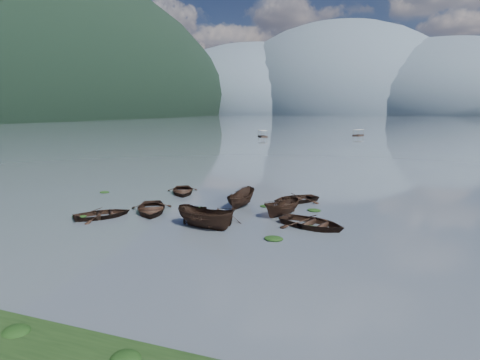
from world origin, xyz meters
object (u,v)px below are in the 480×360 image
(pontoon_centre, at_px, (358,136))
(rowboat_0, at_px, (151,212))
(rowboat_3, at_px, (221,219))
(pontoon_left, at_px, (263,137))

(pontoon_centre, bearing_deg, rowboat_0, -77.41)
(rowboat_0, distance_m, pontoon_centre, 111.34)
(rowboat_3, xyz_separation_m, pontoon_left, (-22.37, 93.87, 0.00))
(rowboat_3, bearing_deg, rowboat_0, -28.23)
(rowboat_0, distance_m, pontoon_left, 95.23)
(rowboat_3, height_order, pontoon_left, pontoon_left)
(pontoon_left, relative_size, pontoon_centre, 1.02)
(rowboat_3, distance_m, pontoon_left, 96.50)
(pontoon_centre, bearing_deg, pontoon_left, -131.24)
(rowboat_3, relative_size, pontoon_centre, 0.79)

